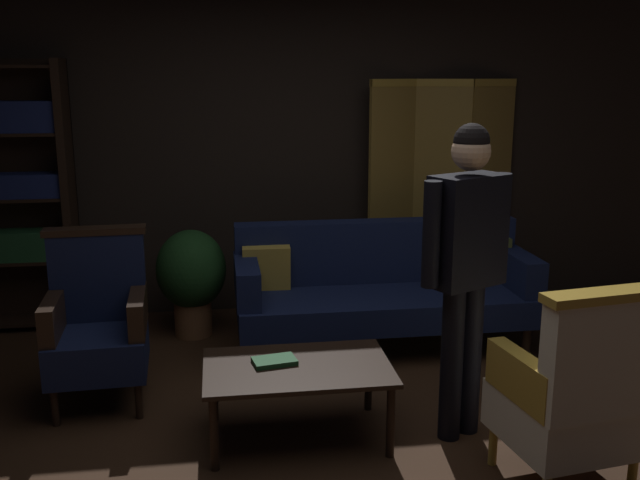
{
  "coord_description": "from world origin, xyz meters",
  "views": [
    {
      "loc": [
        -0.61,
        -3.39,
        1.94
      ],
      "look_at": [
        0.0,
        0.8,
        0.95
      ],
      "focal_mm": 40.04,
      "sensor_mm": 36.0,
      "label": 1
    }
  ],
  "objects_px": {
    "velvet_couch": "(382,284)",
    "potted_plant": "(191,275)",
    "folding_screen": "(441,191)",
    "bookshelf": "(11,191)",
    "book_green_cloth": "(274,361)",
    "armchair_wing_left": "(98,323)",
    "armchair_gilt_accent": "(574,394)",
    "standing_figure": "(466,254)",
    "coffee_table": "(297,373)"
  },
  "relations": [
    {
      "from": "folding_screen",
      "to": "bookshelf",
      "type": "bearing_deg",
      "value": -178.85
    },
    {
      "from": "book_green_cloth",
      "to": "armchair_wing_left",
      "type": "bearing_deg",
      "value": 149.52
    },
    {
      "from": "coffee_table",
      "to": "standing_figure",
      "type": "distance_m",
      "value": 1.1
    },
    {
      "from": "velvet_couch",
      "to": "armchair_wing_left",
      "type": "bearing_deg",
      "value": -160.47
    },
    {
      "from": "bookshelf",
      "to": "standing_figure",
      "type": "bearing_deg",
      "value": -37.26
    },
    {
      "from": "velvet_couch",
      "to": "potted_plant",
      "type": "height_order",
      "value": "velvet_couch"
    },
    {
      "from": "standing_figure",
      "to": "armchair_gilt_accent",
      "type": "bearing_deg",
      "value": -60.07
    },
    {
      "from": "standing_figure",
      "to": "velvet_couch",
      "type": "bearing_deg",
      "value": 94.53
    },
    {
      "from": "standing_figure",
      "to": "book_green_cloth",
      "type": "relative_size",
      "value": 7.44
    },
    {
      "from": "velvet_couch",
      "to": "bookshelf",
      "type": "bearing_deg",
      "value": 164.64
    },
    {
      "from": "standing_figure",
      "to": "book_green_cloth",
      "type": "distance_m",
      "value": 1.17
    },
    {
      "from": "standing_figure",
      "to": "potted_plant",
      "type": "relative_size",
      "value": 2.09
    },
    {
      "from": "bookshelf",
      "to": "velvet_couch",
      "type": "xyz_separation_m",
      "value": [
        2.7,
        -0.74,
        -0.63
      ]
    },
    {
      "from": "armchair_wing_left",
      "to": "book_green_cloth",
      "type": "relative_size",
      "value": 4.55
    },
    {
      "from": "standing_figure",
      "to": "coffee_table",
      "type": "bearing_deg",
      "value": 174.27
    },
    {
      "from": "folding_screen",
      "to": "coffee_table",
      "type": "distance_m",
      "value": 2.64
    },
    {
      "from": "folding_screen",
      "to": "velvet_couch",
      "type": "xyz_separation_m",
      "value": [
        -0.68,
        -0.81,
        -0.53
      ]
    },
    {
      "from": "coffee_table",
      "to": "book_green_cloth",
      "type": "bearing_deg",
      "value": 159.26
    },
    {
      "from": "folding_screen",
      "to": "potted_plant",
      "type": "xyz_separation_m",
      "value": [
        -2.05,
        -0.43,
        -0.52
      ]
    },
    {
      "from": "bookshelf",
      "to": "velvet_couch",
      "type": "relative_size",
      "value": 0.97
    },
    {
      "from": "coffee_table",
      "to": "bookshelf",
      "type": "bearing_deg",
      "value": 133.3
    },
    {
      "from": "folding_screen",
      "to": "coffee_table",
      "type": "relative_size",
      "value": 1.9
    },
    {
      "from": "coffee_table",
      "to": "standing_figure",
      "type": "bearing_deg",
      "value": -5.73
    },
    {
      "from": "armchair_gilt_accent",
      "to": "book_green_cloth",
      "type": "distance_m",
      "value": 1.52
    },
    {
      "from": "bookshelf",
      "to": "armchair_wing_left",
      "type": "bearing_deg",
      "value": -60.25
    },
    {
      "from": "coffee_table",
      "to": "armchair_wing_left",
      "type": "distance_m",
      "value": 1.3
    },
    {
      "from": "bookshelf",
      "to": "potted_plant",
      "type": "xyz_separation_m",
      "value": [
        1.33,
        -0.37,
        -0.61
      ]
    },
    {
      "from": "armchair_gilt_accent",
      "to": "folding_screen",
      "type": "bearing_deg",
      "value": 85.34
    },
    {
      "from": "armchair_gilt_accent",
      "to": "book_green_cloth",
      "type": "xyz_separation_m",
      "value": [
        -1.34,
        0.72,
        -0.06
      ]
    },
    {
      "from": "folding_screen",
      "to": "potted_plant",
      "type": "relative_size",
      "value": 2.33
    },
    {
      "from": "armchair_gilt_accent",
      "to": "potted_plant",
      "type": "height_order",
      "value": "armchair_gilt_accent"
    },
    {
      "from": "standing_figure",
      "to": "potted_plant",
      "type": "bearing_deg",
      "value": 129.97
    },
    {
      "from": "book_green_cloth",
      "to": "bookshelf",
      "type": "bearing_deg",
      "value": 132.12
    },
    {
      "from": "velvet_couch",
      "to": "coffee_table",
      "type": "bearing_deg",
      "value": -120.43
    },
    {
      "from": "bookshelf",
      "to": "potted_plant",
      "type": "bearing_deg",
      "value": -15.45
    },
    {
      "from": "coffee_table",
      "to": "armchair_gilt_accent",
      "type": "xyz_separation_m",
      "value": [
        1.22,
        -0.68,
        0.12
      ]
    },
    {
      "from": "velvet_couch",
      "to": "potted_plant",
      "type": "bearing_deg",
      "value": 164.74
    },
    {
      "from": "potted_plant",
      "to": "standing_figure",
      "type": "bearing_deg",
      "value": -50.03
    },
    {
      "from": "bookshelf",
      "to": "armchair_gilt_accent",
      "type": "height_order",
      "value": "bookshelf"
    },
    {
      "from": "velvet_couch",
      "to": "armchair_gilt_accent",
      "type": "distance_m",
      "value": 2.04
    },
    {
      "from": "armchair_wing_left",
      "to": "book_green_cloth",
      "type": "bearing_deg",
      "value": -30.48
    },
    {
      "from": "folding_screen",
      "to": "book_green_cloth",
      "type": "height_order",
      "value": "folding_screen"
    },
    {
      "from": "armchair_wing_left",
      "to": "book_green_cloth",
      "type": "xyz_separation_m",
      "value": [
        1.01,
        -0.59,
        -0.06
      ]
    },
    {
      "from": "book_green_cloth",
      "to": "folding_screen",
      "type": "bearing_deg",
      "value": 52.92
    },
    {
      "from": "armchair_gilt_accent",
      "to": "potted_plant",
      "type": "distance_m",
      "value": 2.99
    },
    {
      "from": "bookshelf",
      "to": "velvet_couch",
      "type": "height_order",
      "value": "bookshelf"
    },
    {
      "from": "armchair_wing_left",
      "to": "bookshelf",
      "type": "bearing_deg",
      "value": 119.75
    },
    {
      "from": "bookshelf",
      "to": "standing_figure",
      "type": "distance_m",
      "value": 3.53
    },
    {
      "from": "folding_screen",
      "to": "coffee_table",
      "type": "bearing_deg",
      "value": -124.35
    },
    {
      "from": "folding_screen",
      "to": "book_green_cloth",
      "type": "bearing_deg",
      "value": -127.08
    }
  ]
}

